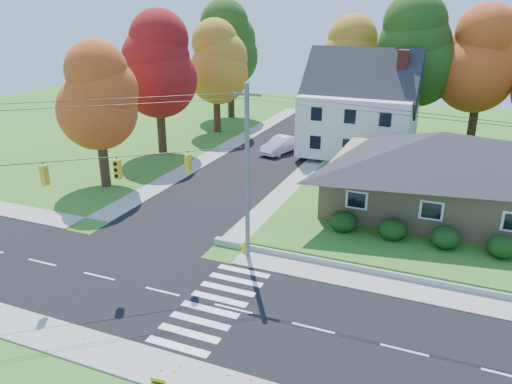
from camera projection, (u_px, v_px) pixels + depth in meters
ground at (233, 309)px, 24.01m from camera, size 120.00×120.00×0.00m
road_main at (233, 309)px, 24.01m from camera, size 90.00×8.00×0.02m
road_cross at (271, 153)px, 49.36m from camera, size 8.00×44.00×0.02m
sidewalk_north at (271, 262)px, 28.32m from camera, size 90.00×2.00×0.08m
sidewalk_south at (180, 375)px, 19.67m from camera, size 90.00×2.00×0.08m
lawn at (509, 197)px, 37.39m from camera, size 30.00×30.00×0.50m
ranch_house at (439, 170)px, 33.81m from camera, size 14.60×10.60×5.40m
colonial_house at (360, 110)px, 46.59m from camera, size 10.40×8.40×9.60m
hedge_row at (419, 233)px, 29.38m from camera, size 10.70×1.70×1.27m
traffic_infrastructure at (241, 200)px, 23.43m from camera, size 38.10×10.66×10.00m
tree_lot_0 at (355, 62)px, 51.20m from camera, size 6.72×6.72×12.51m
tree_lot_1 at (416, 51)px, 47.71m from camera, size 7.84×7.84×14.60m
tree_lot_2 at (482, 60)px, 46.65m from camera, size 7.28×7.28×13.56m
tree_west_0 at (97, 97)px, 38.00m from camera, size 6.16×6.16×11.47m
tree_west_1 at (157, 65)px, 46.54m from camera, size 7.28×7.28×13.56m
tree_west_2 at (216, 62)px, 55.05m from camera, size 6.72×6.72×12.51m
tree_west_3 at (230, 45)px, 62.23m from camera, size 7.84×7.84×14.60m
white_car at (281, 145)px, 49.13m from camera, size 2.98×5.16×1.61m
fire_hydrant at (244, 247)px, 29.41m from camera, size 0.40×0.31×0.70m
yard_sign at (158, 383)px, 18.52m from camera, size 0.62×0.09×0.77m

